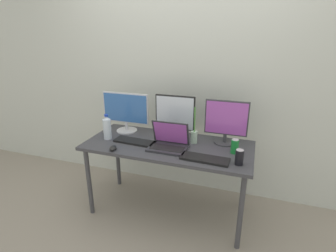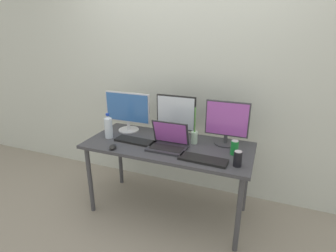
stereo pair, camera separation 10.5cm
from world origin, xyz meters
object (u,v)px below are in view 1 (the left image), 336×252
Objects in this scene: work_desk at (168,151)px; soda_can_by_laptop at (235,146)px; keyboard_aux at (135,142)px; soda_can_near_keyboard at (239,157)px; bamboo_vase at (194,136)px; monitor_center at (175,116)px; laptop_silver at (169,142)px; water_bottle at (107,128)px; monitor_left at (126,111)px; mouse_by_keyboard at (113,148)px; monitor_right at (226,122)px; keyboard_main at (205,159)px.

soda_can_by_laptop reaches higher than work_desk.
soda_can_near_keyboard is at bearing -4.15° from keyboard_aux.
bamboo_vase reaches higher than work_desk.
soda_can_by_laptop is at bearing -14.87° from bamboo_vase.
monitor_center is 1.23× the size of laptop_silver.
water_bottle is at bearing -176.74° from soda_can_by_laptop.
mouse_by_keyboard is at bearing -77.82° from monitor_left.
soda_can_near_keyboard is at bearing -34.76° from bamboo_vase.
water_bottle is at bearing -166.65° from monitor_right.
work_desk is at bearing -158.15° from monitor_right.
keyboard_main is 0.28m from soda_can_near_keyboard.
monitor_right is 1.05m from mouse_by_keyboard.
monitor_left reaches higher than work_desk.
work_desk is 0.63m from water_bottle.
keyboard_aux is at bearing -161.84° from bamboo_vase.
monitor_right reaches higher than monitor_left.
monitor_right is 0.46m from keyboard_main.
monitor_right is at bearing 13.35° from water_bottle.
keyboard_main is (0.38, -0.42, -0.20)m from monitor_center.
monitor_left is 0.53m from monitor_center.
soda_can_near_keyboard is at bearing -31.70° from monitor_center.
keyboard_main is 1.60× the size of water_bottle.
water_bottle reaches higher than soda_can_near_keyboard.
mouse_by_keyboard is (-0.46, -0.20, -0.04)m from laptop_silver.
monitor_left is 1.22× the size of monitor_right.
monitor_center is 0.65m from soda_can_by_laptop.
monitor_center reaches higher than soda_can_by_laptop.
keyboard_aux is at bearing 171.27° from keyboard_main.
monitor_center is 0.60m from keyboard_main.
laptop_silver is 2.69× the size of soda_can_near_keyboard.
bamboo_vase is (-0.17, 0.31, 0.06)m from keyboard_main.
mouse_by_keyboard reaches higher than keyboard_aux.
monitor_left is 1.01m from keyboard_main.
mouse_by_keyboard is 0.75m from bamboo_vase.
bamboo_vase is (0.19, 0.19, 0.02)m from laptop_silver.
water_bottle is at bearing -108.13° from monitor_left.
keyboard_aux is 3.20× the size of soda_can_by_laptop.
soda_can_near_keyboard is at bearing -75.08° from soda_can_by_laptop.
laptop_silver is 0.64m from water_bottle.
monitor_left is at bearing 162.27° from soda_can_near_keyboard.
monitor_right is at bearing 30.92° from laptop_silver.
bamboo_vase is (0.74, -0.07, -0.15)m from monitor_left.
work_desk is at bearing 15.44° from keyboard_aux.
monitor_center reaches higher than keyboard_aux.
monitor_right reaches higher than mouse_by_keyboard.
monitor_right is at bearing 0.89° from monitor_left.
monitor_center is 0.49m from monitor_right.
laptop_silver is at bearing -25.09° from monitor_left.
soda_can_by_laptop is (1.21, 0.07, -0.05)m from water_bottle.
keyboard_main is at bearing -62.15° from bamboo_vase.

